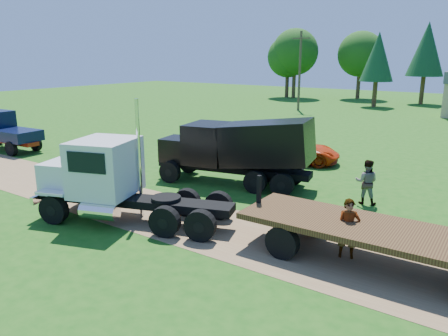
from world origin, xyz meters
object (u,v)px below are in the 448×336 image
Objects in this scene: navy_truck at (1,130)px; flatbed_trailer at (381,238)px; white_semi_tractor at (108,179)px; black_dump_truck at (239,147)px; orange_pickup at (295,151)px; spectator_a at (348,229)px.

navy_truck is 26.55m from flatbed_trailer.
white_semi_tractor reaches higher than black_dump_truck.
white_semi_tractor is 1.52× the size of orange_pickup.
black_dump_truck is at bearing 125.16° from spectator_a.
flatbed_trailer is at bearing -42.39° from black_dump_truck.
black_dump_truck is 5.98m from orange_pickup.
black_dump_truck is at bearing 158.82° from orange_pickup.
white_semi_tractor is 1.30× the size of navy_truck.
spectator_a is at bearing 176.29° from flatbed_trailer.
black_dump_truck is at bearing 57.87° from white_semi_tractor.
navy_truck reaches higher than flatbed_trailer.
flatbed_trailer is at bearing -24.03° from spectator_a.
flatbed_trailer is (8.42, -4.96, -0.94)m from black_dump_truck.
white_semi_tractor is at bearing 153.00° from orange_pickup.
spectator_a is at bearing -6.15° from white_semi_tractor.
black_dump_truck is 18.15m from navy_truck.
black_dump_truck reaches higher than navy_truck.
navy_truck is at bearing 145.35° from white_semi_tractor.
spectator_a is (25.36, -2.59, -0.35)m from navy_truck.
navy_truck is 0.69× the size of flatbed_trailer.
navy_truck is at bearing 175.41° from black_dump_truck.
navy_truck is at bearing 95.58° from orange_pickup.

